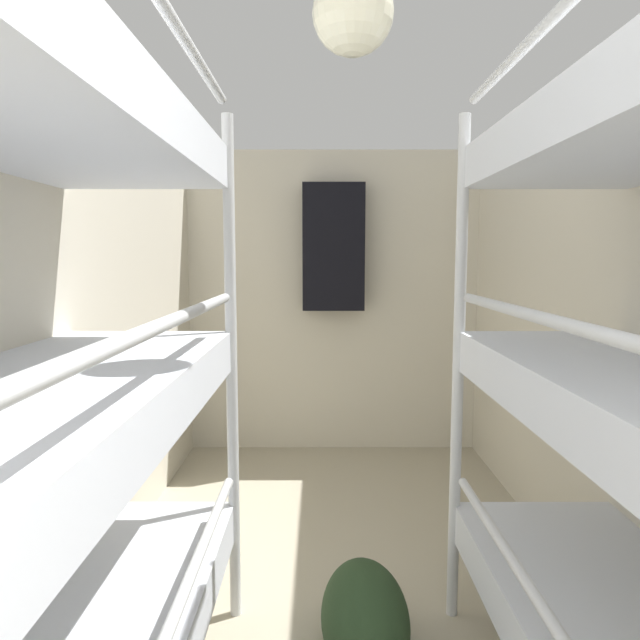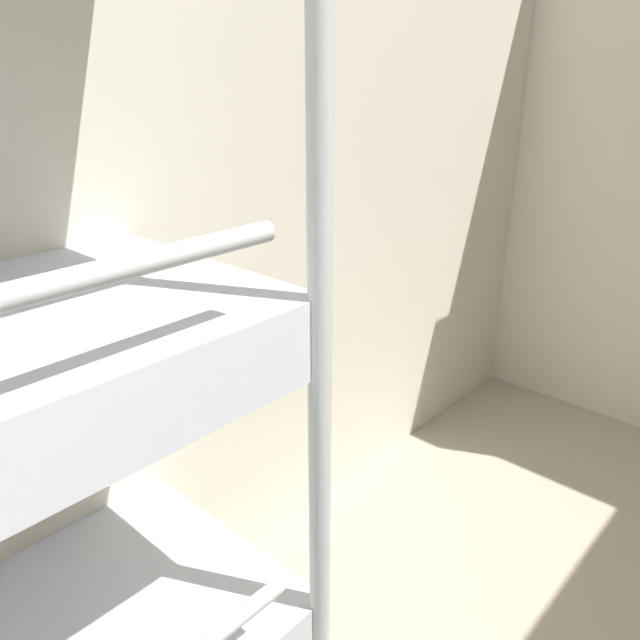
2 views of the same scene
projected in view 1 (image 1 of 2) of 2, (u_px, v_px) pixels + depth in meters
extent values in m
cube|color=beige|center=(41.00, 352.00, 2.03)|extent=(0.06, 4.52, 2.21)
cube|color=beige|center=(333.00, 302.00, 4.25)|extent=(2.25, 0.06, 2.21)
cylinder|color=silver|center=(232.00, 376.00, 2.21)|extent=(0.04, 0.04, 1.97)
cylinder|color=silver|center=(177.00, 610.00, 1.36)|extent=(0.03, 1.56, 0.03)
cube|color=silver|center=(36.00, 415.00, 1.31)|extent=(0.63, 1.83, 0.15)
cylinder|color=silver|center=(169.00, 322.00, 1.29)|extent=(0.03, 1.56, 0.03)
cube|color=silver|center=(18.00, 104.00, 1.23)|extent=(0.63, 1.83, 0.15)
cylinder|color=silver|center=(458.00, 376.00, 2.21)|extent=(0.04, 0.04, 1.97)
cylinder|color=silver|center=(544.00, 610.00, 1.36)|extent=(0.03, 1.56, 0.03)
cylinder|color=silver|center=(558.00, 322.00, 1.29)|extent=(0.03, 1.56, 0.03)
ellipsoid|color=#23381E|center=(365.00, 617.00, 2.04)|extent=(0.32, 0.59, 0.32)
cube|color=black|center=(333.00, 247.00, 4.05)|extent=(0.44, 0.12, 0.90)
sphere|color=#F4EFCC|center=(353.00, 13.00, 1.67)|extent=(0.24, 0.24, 0.24)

